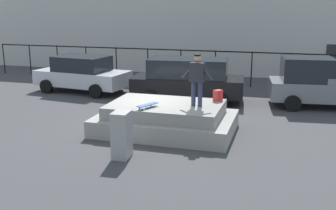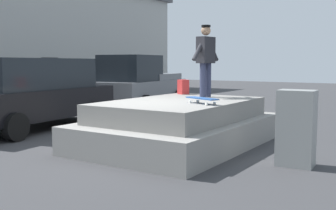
{
  "view_description": "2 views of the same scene",
  "coord_description": "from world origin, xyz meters",
  "px_view_note": "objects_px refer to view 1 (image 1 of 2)",
  "views": [
    {
      "loc": [
        4.43,
        -12.65,
        4.08
      ],
      "look_at": [
        0.56,
        0.47,
        0.66
      ],
      "focal_mm": 43.15,
      "sensor_mm": 36.0,
      "label": 1
    },
    {
      "loc": [
        -6.59,
        -4.93,
        1.74
      ],
      "look_at": [
        1.24,
        0.17,
        0.78
      ],
      "focal_mm": 43.74,
      "sensor_mm": 36.0,
      "label": 2
    }
  ],
  "objects_px": {
    "car_silver_sedan_near": "(82,74)",
    "car_black_hatchback_mid": "(188,79)",
    "skateboard": "(148,105)",
    "car_grey_pickup_far": "(321,83)",
    "utility_box": "(122,135)",
    "backpack": "(218,95)",
    "skateboarder": "(197,76)"
  },
  "relations": [
    {
      "from": "backpack",
      "to": "utility_box",
      "type": "bearing_deg",
      "value": 1.29
    },
    {
      "from": "skateboarder",
      "to": "car_silver_sedan_near",
      "type": "relative_size",
      "value": 0.36
    },
    {
      "from": "skateboarder",
      "to": "car_grey_pickup_far",
      "type": "xyz_separation_m",
      "value": [
        4.06,
        5.0,
        -0.92
      ]
    },
    {
      "from": "car_black_hatchback_mid",
      "to": "car_grey_pickup_far",
      "type": "xyz_separation_m",
      "value": [
        5.43,
        0.57,
        0.0
      ]
    },
    {
      "from": "skateboard",
      "to": "car_silver_sedan_near",
      "type": "bearing_deg",
      "value": 133.05
    },
    {
      "from": "skateboard",
      "to": "skateboarder",
      "type": "bearing_deg",
      "value": 25.45
    },
    {
      "from": "skateboard",
      "to": "car_grey_pickup_far",
      "type": "xyz_separation_m",
      "value": [
        5.47,
        5.67,
        -0.07
      ]
    },
    {
      "from": "skateboarder",
      "to": "backpack",
      "type": "height_order",
      "value": "skateboarder"
    },
    {
      "from": "skateboarder",
      "to": "utility_box",
      "type": "height_order",
      "value": "skateboarder"
    },
    {
      "from": "skateboarder",
      "to": "car_grey_pickup_far",
      "type": "bearing_deg",
      "value": 50.92
    },
    {
      "from": "skateboarder",
      "to": "car_grey_pickup_far",
      "type": "distance_m",
      "value": 6.51
    },
    {
      "from": "skateboard",
      "to": "car_grey_pickup_far",
      "type": "relative_size",
      "value": 0.18
    },
    {
      "from": "skateboarder",
      "to": "utility_box",
      "type": "relative_size",
      "value": 1.28
    },
    {
      "from": "car_silver_sedan_near",
      "to": "car_black_hatchback_mid",
      "type": "distance_m",
      "value": 5.34
    },
    {
      "from": "skateboard",
      "to": "utility_box",
      "type": "xyz_separation_m",
      "value": [
        -0.1,
        -1.85,
        -0.4
      ]
    },
    {
      "from": "car_silver_sedan_near",
      "to": "car_black_hatchback_mid",
      "type": "height_order",
      "value": "car_black_hatchback_mid"
    },
    {
      "from": "skateboarder",
      "to": "car_black_hatchback_mid",
      "type": "bearing_deg",
      "value": 107.1
    },
    {
      "from": "skateboard",
      "to": "car_silver_sedan_near",
      "type": "height_order",
      "value": "car_silver_sedan_near"
    },
    {
      "from": "car_grey_pickup_far",
      "to": "utility_box",
      "type": "height_order",
      "value": "car_grey_pickup_far"
    },
    {
      "from": "car_silver_sedan_near",
      "to": "car_grey_pickup_far",
      "type": "distance_m",
      "value": 10.74
    },
    {
      "from": "backpack",
      "to": "utility_box",
      "type": "distance_m",
      "value": 4.02
    },
    {
      "from": "car_black_hatchback_mid",
      "to": "utility_box",
      "type": "relative_size",
      "value": 3.78
    },
    {
      "from": "car_black_hatchback_mid",
      "to": "utility_box",
      "type": "distance_m",
      "value": 6.97
    },
    {
      "from": "skateboard",
      "to": "car_black_hatchback_mid",
      "type": "xyz_separation_m",
      "value": [
        0.05,
        5.11,
        -0.07
      ]
    },
    {
      "from": "skateboard",
      "to": "car_black_hatchback_mid",
      "type": "bearing_deg",
      "value": 89.47
    },
    {
      "from": "skateboarder",
      "to": "skateboard",
      "type": "relative_size",
      "value": 2.03
    },
    {
      "from": "skateboard",
      "to": "utility_box",
      "type": "bearing_deg",
      "value": -93.09
    },
    {
      "from": "utility_box",
      "to": "backpack",
      "type": "bearing_deg",
      "value": 56.08
    },
    {
      "from": "skateboarder",
      "to": "backpack",
      "type": "bearing_deg",
      "value": 60.23
    },
    {
      "from": "car_black_hatchback_mid",
      "to": "car_silver_sedan_near",
      "type": "bearing_deg",
      "value": 174.26
    },
    {
      "from": "utility_box",
      "to": "skateboard",
      "type": "bearing_deg",
      "value": 83.59
    },
    {
      "from": "skateboard",
      "to": "car_black_hatchback_mid",
      "type": "relative_size",
      "value": 0.17
    }
  ]
}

